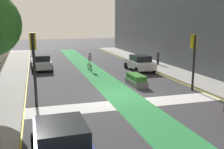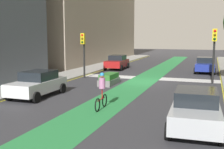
{
  "view_description": "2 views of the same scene",
  "coord_description": "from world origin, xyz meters",
  "px_view_note": "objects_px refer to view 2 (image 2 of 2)",
  "views": [
    {
      "loc": [
        -5.2,
        -16.03,
        4.84
      ],
      "look_at": [
        0.48,
        3.07,
        0.79
      ],
      "focal_mm": 41.73,
      "sensor_mm": 36.0,
      "label": 1
    },
    {
      "loc": [
        -5.2,
        22.34,
        3.66
      ],
      "look_at": [
        0.91,
        5.18,
        1.2
      ],
      "focal_mm": 45.35,
      "sensor_mm": 36.0,
      "label": 2
    }
  ],
  "objects_px": {
    "traffic_signal_near_right": "(83,47)",
    "median_planter": "(109,79)",
    "car_white_right_far": "(38,84)",
    "cyclist_in_lane": "(102,90)",
    "car_silver_left_far": "(196,109)",
    "car_red_right_near": "(117,62)",
    "traffic_signal_near_left": "(214,45)",
    "car_blue_left_near": "(205,65)"
  },
  "relations": [
    {
      "from": "car_white_right_far",
      "to": "car_red_right_near",
      "type": "bearing_deg",
      "value": -89.71
    },
    {
      "from": "car_silver_left_far",
      "to": "car_white_right_far",
      "type": "bearing_deg",
      "value": -18.37
    },
    {
      "from": "car_blue_left_near",
      "to": "cyclist_in_lane",
      "type": "bearing_deg",
      "value": 75.1
    },
    {
      "from": "car_white_right_far",
      "to": "cyclist_in_lane",
      "type": "relative_size",
      "value": 2.27
    },
    {
      "from": "traffic_signal_near_right",
      "to": "car_silver_left_far",
      "type": "relative_size",
      "value": 0.92
    },
    {
      "from": "cyclist_in_lane",
      "to": "car_silver_left_far",
      "type": "bearing_deg",
      "value": 159.93
    },
    {
      "from": "cyclist_in_lane",
      "to": "car_white_right_far",
      "type": "bearing_deg",
      "value": -16.68
    },
    {
      "from": "car_red_right_near",
      "to": "car_silver_left_far",
      "type": "bearing_deg",
      "value": 117.13
    },
    {
      "from": "traffic_signal_near_right",
      "to": "traffic_signal_near_left",
      "type": "bearing_deg",
      "value": -176.81
    },
    {
      "from": "traffic_signal_near_left",
      "to": "cyclist_in_lane",
      "type": "height_order",
      "value": "traffic_signal_near_left"
    },
    {
      "from": "traffic_signal_near_left",
      "to": "traffic_signal_near_right",
      "type": "bearing_deg",
      "value": 3.19
    },
    {
      "from": "car_white_right_far",
      "to": "cyclist_in_lane",
      "type": "xyz_separation_m",
      "value": [
        -4.78,
        1.43,
        0.17
      ]
    },
    {
      "from": "traffic_signal_near_right",
      "to": "median_planter",
      "type": "xyz_separation_m",
      "value": [
        -3.29,
        2.47,
        -2.37
      ]
    },
    {
      "from": "traffic_signal_near_right",
      "to": "car_blue_left_near",
      "type": "relative_size",
      "value": 0.93
    },
    {
      "from": "car_red_right_near",
      "to": "cyclist_in_lane",
      "type": "bearing_deg",
      "value": 106.05
    },
    {
      "from": "car_red_right_near",
      "to": "cyclist_in_lane",
      "type": "distance_m",
      "value": 17.59
    },
    {
      "from": "car_blue_left_near",
      "to": "cyclist_in_lane",
      "type": "relative_size",
      "value": 2.28
    },
    {
      "from": "traffic_signal_near_right",
      "to": "car_red_right_near",
      "type": "bearing_deg",
      "value": -94.78
    },
    {
      "from": "car_blue_left_near",
      "to": "car_white_right_far",
      "type": "xyz_separation_m",
      "value": [
        9.31,
        15.56,
        0.0
      ]
    },
    {
      "from": "cyclist_in_lane",
      "to": "traffic_signal_near_left",
      "type": "bearing_deg",
      "value": -117.7
    },
    {
      "from": "traffic_signal_near_right",
      "to": "car_white_right_far",
      "type": "height_order",
      "value": "traffic_signal_near_right"
    },
    {
      "from": "car_white_right_far",
      "to": "cyclist_in_lane",
      "type": "height_order",
      "value": "cyclist_in_lane"
    },
    {
      "from": "car_silver_left_far",
      "to": "car_red_right_near",
      "type": "distance_m",
      "value": 20.91
    },
    {
      "from": "car_red_right_near",
      "to": "median_planter",
      "type": "height_order",
      "value": "car_red_right_near"
    },
    {
      "from": "car_white_right_far",
      "to": "cyclist_in_lane",
      "type": "distance_m",
      "value": 5.0
    },
    {
      "from": "traffic_signal_near_left",
      "to": "car_blue_left_near",
      "type": "height_order",
      "value": "traffic_signal_near_left"
    },
    {
      "from": "traffic_signal_near_right",
      "to": "traffic_signal_near_left",
      "type": "height_order",
      "value": "traffic_signal_near_left"
    },
    {
      "from": "traffic_signal_near_right",
      "to": "car_red_right_near",
      "type": "relative_size",
      "value": 0.92
    },
    {
      "from": "car_red_right_near",
      "to": "car_white_right_far",
      "type": "bearing_deg",
      "value": 90.29
    },
    {
      "from": "traffic_signal_near_right",
      "to": "traffic_signal_near_left",
      "type": "relative_size",
      "value": 0.93
    },
    {
      "from": "cyclist_in_lane",
      "to": "median_planter",
      "type": "bearing_deg",
      "value": -72.65
    },
    {
      "from": "traffic_signal_near_right",
      "to": "car_red_right_near",
      "type": "height_order",
      "value": "traffic_signal_near_right"
    },
    {
      "from": "car_blue_left_near",
      "to": "cyclist_in_lane",
      "type": "distance_m",
      "value": 17.59
    },
    {
      "from": "traffic_signal_near_left",
      "to": "car_white_right_far",
      "type": "distance_m",
      "value": 13.46
    },
    {
      "from": "cyclist_in_lane",
      "to": "median_planter",
      "type": "relative_size",
      "value": 0.77
    },
    {
      "from": "median_planter",
      "to": "car_white_right_far",
      "type": "bearing_deg",
      "value": 65.03
    },
    {
      "from": "median_planter",
      "to": "cyclist_in_lane",
      "type": "bearing_deg",
      "value": 107.35
    },
    {
      "from": "median_planter",
      "to": "car_blue_left_near",
      "type": "bearing_deg",
      "value": -123.9
    },
    {
      "from": "car_blue_left_near",
      "to": "median_planter",
      "type": "xyz_separation_m",
      "value": [
        6.71,
        9.99,
        -0.4
      ]
    },
    {
      "from": "traffic_signal_near_right",
      "to": "car_silver_left_far",
      "type": "height_order",
      "value": "traffic_signal_near_right"
    },
    {
      "from": "traffic_signal_near_right",
      "to": "car_white_right_far",
      "type": "relative_size",
      "value": 0.94
    },
    {
      "from": "traffic_signal_near_right",
      "to": "car_red_right_near",
      "type": "distance_m",
      "value": 7.7
    }
  ]
}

